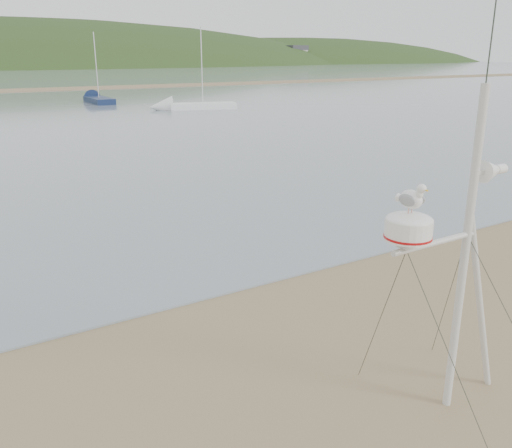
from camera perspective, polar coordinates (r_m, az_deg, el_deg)
mast_rig at (r=7.23m, az=20.36°, el=-9.88°), size 2.20×2.35×4.96m
sailboat_white_near at (r=45.57m, az=-8.00°, el=12.16°), size 7.28×3.78×7.04m
sailboat_blue_far at (r=55.20m, az=-16.68°, el=12.52°), size 1.89×6.91×6.82m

